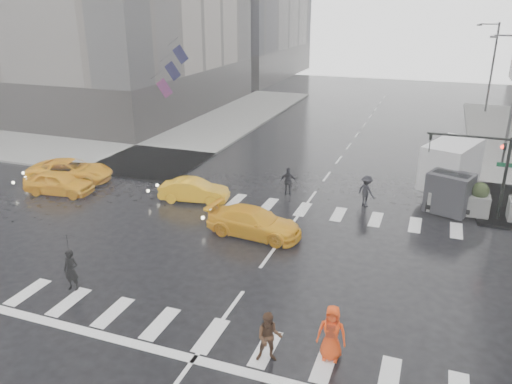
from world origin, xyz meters
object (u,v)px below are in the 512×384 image
at_px(pedestrian_orange, 332,333).
at_px(taxi_mid, 194,190).
at_px(box_truck, 451,171).
at_px(taxi_front, 59,183).
at_px(traffic_signal_pole, 486,161).
at_px(pedestrian_brown, 269,337).

xyz_separation_m(pedestrian_orange, taxi_mid, (-10.32, 10.74, -0.31)).
bearing_deg(box_truck, pedestrian_orange, -82.20).
bearing_deg(box_truck, taxi_mid, -138.88).
distance_m(pedestrian_orange, taxi_mid, 14.90).
xyz_separation_m(pedestrian_orange, box_truck, (3.40, 16.13, 0.75)).
bearing_deg(pedestrian_orange, taxi_front, 149.16).
bearing_deg(traffic_signal_pole, box_truck, 121.89).
relative_size(pedestrian_brown, box_truck, 0.29).
distance_m(traffic_signal_pole, taxi_front, 23.94).
xyz_separation_m(pedestrian_brown, taxi_mid, (-8.50, 11.53, -0.21)).
bearing_deg(traffic_signal_pole, taxi_mid, -168.99).
distance_m(pedestrian_brown, taxi_mid, 14.32).
height_order(traffic_signal_pole, pedestrian_orange, traffic_signal_pole).
distance_m(pedestrian_orange, taxi_front, 20.52).
distance_m(traffic_signal_pole, pedestrian_brown, 16.15).
xyz_separation_m(traffic_signal_pole, taxi_front, (-23.34, -4.70, -2.51)).
xyz_separation_m(traffic_signal_pole, box_truck, (-1.51, 2.42, -1.51)).
xyz_separation_m(pedestrian_brown, box_truck, (5.22, 16.91, 0.84)).
bearing_deg(taxi_front, pedestrian_orange, -122.88).
bearing_deg(box_truck, pedestrian_brown, -87.47).
xyz_separation_m(pedestrian_brown, pedestrian_orange, (1.82, 0.78, 0.09)).
bearing_deg(taxi_front, traffic_signal_pole, -85.46).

